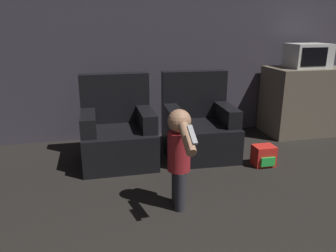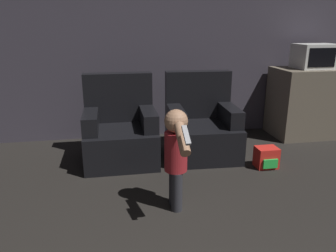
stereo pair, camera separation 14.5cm
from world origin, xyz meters
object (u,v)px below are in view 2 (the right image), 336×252
at_px(armchair_right, 201,128).
at_px(toy_backpack, 266,158).
at_px(microwave, 316,56).
at_px(person_toddler, 176,152).
at_px(armchair_left, 120,132).

distance_m(armchair_right, toy_backpack, 0.82).
bearing_deg(armchair_right, microwave, 17.66).
relative_size(armchair_right, microwave, 1.81).
height_order(armchair_right, person_toddler, armchair_right).
xyz_separation_m(armchair_left, person_toddler, (0.41, -1.15, 0.18)).
bearing_deg(armchair_right, person_toddler, -112.31).
bearing_deg(microwave, armchair_left, -170.42).
height_order(armchair_left, toy_backpack, armchair_left).
height_order(armchair_right, microwave, microwave).
bearing_deg(microwave, armchair_right, -165.18).
xyz_separation_m(person_toddler, toy_backpack, (1.14, 0.64, -0.40)).
bearing_deg(microwave, toy_backpack, -138.50).
xyz_separation_m(armchair_right, person_toddler, (-0.54, -1.15, 0.18)).
bearing_deg(toy_backpack, microwave, 41.50).
xyz_separation_m(toy_backpack, microwave, (1.08, 0.95, 0.98)).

